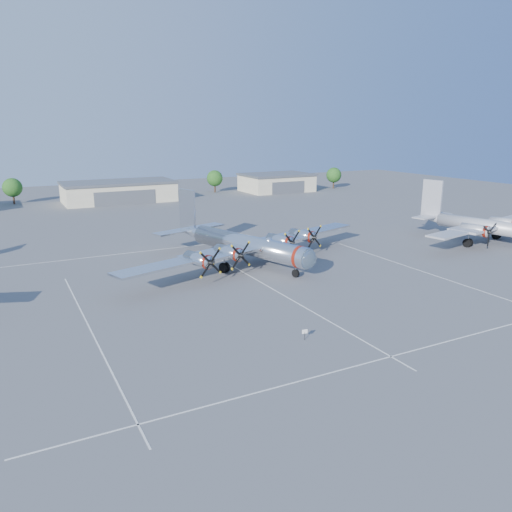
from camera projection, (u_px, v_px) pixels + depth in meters
name	position (u px, v px, depth m)	size (l,w,h in m)	color
ground	(268.00, 286.00, 61.90)	(260.00, 260.00, 0.00)	#535355
parking_lines	(275.00, 290.00, 60.40)	(60.00, 50.08, 0.01)	silver
hangar_center	(119.00, 191.00, 131.63)	(28.60, 14.60, 5.40)	beige
hangar_east	(277.00, 182.00, 153.04)	(20.60, 14.60, 5.40)	beige
tree_west	(12.00, 188.00, 127.00)	(4.80, 4.80, 6.64)	#382619
tree_east	(215.00, 178.00, 149.82)	(4.80, 4.80, 6.64)	#382619
tree_far_east	(334.00, 175.00, 159.90)	(4.80, 4.80, 6.64)	#382619
main_bomber_b29	(242.00, 263.00, 72.67)	(43.46, 29.73, 9.61)	silver
twin_engine_east	(475.00, 242.00, 86.16)	(31.19, 22.43, 9.89)	#B3B2B7
info_placard	(305.00, 333.00, 46.21)	(0.54, 0.14, 1.03)	black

